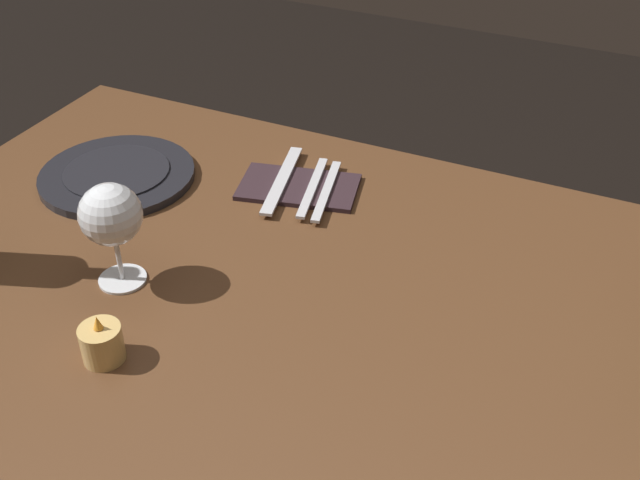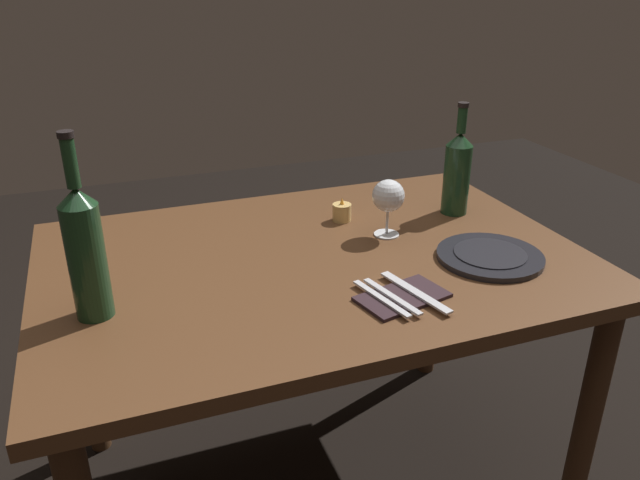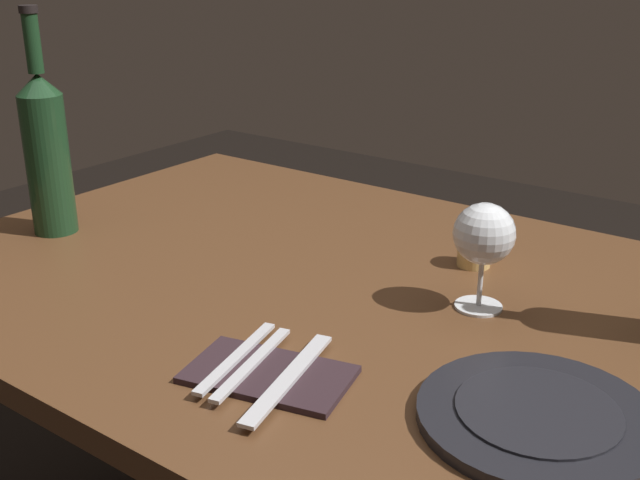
# 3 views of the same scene
# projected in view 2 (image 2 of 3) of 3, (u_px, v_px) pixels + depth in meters

# --- Properties ---
(dining_table) EXTENTS (1.30, 0.90, 0.74)m
(dining_table) POSITION_uv_depth(u_px,v_px,m) (314.00, 288.00, 1.54)
(dining_table) COLOR #56351E
(dining_table) RESTS_ON ground
(wine_glass_left) EXTENTS (0.08, 0.08, 0.15)m
(wine_glass_left) POSITION_uv_depth(u_px,v_px,m) (388.00, 197.00, 1.58)
(wine_glass_left) COLOR white
(wine_glass_left) RESTS_ON dining_table
(wine_bottle) EXTENTS (0.07, 0.07, 0.38)m
(wine_bottle) POSITION_uv_depth(u_px,v_px,m) (85.00, 250.00, 1.20)
(wine_bottle) COLOR #19381E
(wine_bottle) RESTS_ON dining_table
(wine_bottle_second) EXTENTS (0.07, 0.07, 0.31)m
(wine_bottle_second) POSITION_uv_depth(u_px,v_px,m) (457.00, 171.00, 1.72)
(wine_bottle_second) COLOR #19381E
(wine_bottle_second) RESTS_ON dining_table
(votive_candle) EXTENTS (0.05, 0.05, 0.07)m
(votive_candle) POSITION_uv_depth(u_px,v_px,m) (342.00, 213.00, 1.70)
(votive_candle) COLOR #DBB266
(votive_candle) RESTS_ON dining_table
(dinner_plate) EXTENTS (0.26, 0.26, 0.02)m
(dinner_plate) POSITION_uv_depth(u_px,v_px,m) (490.00, 256.00, 1.49)
(dinner_plate) COLOR black
(dinner_plate) RESTS_ON dining_table
(folded_napkin) EXTENTS (0.21, 0.15, 0.01)m
(folded_napkin) POSITION_uv_depth(u_px,v_px,m) (402.00, 297.00, 1.31)
(folded_napkin) COLOR #2D1E23
(folded_napkin) RESTS_ON dining_table
(fork_inner) EXTENTS (0.05, 0.18, 0.00)m
(fork_inner) POSITION_uv_depth(u_px,v_px,m) (392.00, 296.00, 1.30)
(fork_inner) COLOR silver
(fork_inner) RESTS_ON folded_napkin
(fork_outer) EXTENTS (0.05, 0.18, 0.00)m
(fork_outer) POSITION_uv_depth(u_px,v_px,m) (381.00, 298.00, 1.30)
(fork_outer) COLOR silver
(fork_outer) RESTS_ON folded_napkin
(table_knife) EXTENTS (0.07, 0.21, 0.00)m
(table_knife) POSITION_uv_depth(u_px,v_px,m) (415.00, 292.00, 1.32)
(table_knife) COLOR silver
(table_knife) RESTS_ON folded_napkin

